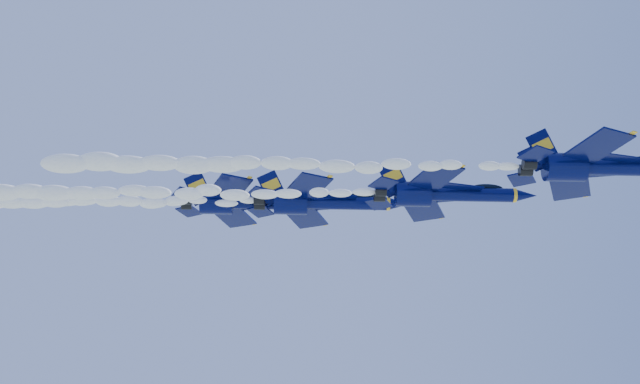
{
  "coord_description": "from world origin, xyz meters",
  "views": [
    {
      "loc": [
        -7.16,
        -78.34,
        114.3
      ],
      "look_at": [
        -4.24,
        -0.04,
        153.16
      ],
      "focal_mm": 45.0,
      "sensor_mm": 36.0,
      "label": 1
    }
  ],
  "objects_px": {
    "jet_second": "(445,194)",
    "jet_third": "(322,202)",
    "jet_lead": "(601,167)",
    "jet_fourth": "(247,202)"
  },
  "relations": [
    {
      "from": "jet_lead",
      "to": "jet_second",
      "type": "xyz_separation_m",
      "value": [
        -12.6,
        10.55,
        2.18
      ]
    },
    {
      "from": "jet_second",
      "to": "jet_third",
      "type": "xyz_separation_m",
      "value": [
        -12.66,
        9.46,
        3.32
      ]
    },
    {
      "from": "jet_third",
      "to": "jet_second",
      "type": "bearing_deg",
      "value": -36.75
    },
    {
      "from": "jet_lead",
      "to": "jet_fourth",
      "type": "distance_m",
      "value": 42.37
    },
    {
      "from": "jet_third",
      "to": "jet_fourth",
      "type": "relative_size",
      "value": 1.0
    },
    {
      "from": "jet_lead",
      "to": "jet_fourth",
      "type": "bearing_deg",
      "value": 145.29
    },
    {
      "from": "jet_fourth",
      "to": "jet_lead",
      "type": "bearing_deg",
      "value": -34.71
    },
    {
      "from": "jet_lead",
      "to": "jet_third",
      "type": "bearing_deg",
      "value": 141.62
    },
    {
      "from": "jet_lead",
      "to": "jet_third",
      "type": "relative_size",
      "value": 0.95
    },
    {
      "from": "jet_second",
      "to": "jet_fourth",
      "type": "distance_m",
      "value": 25.92
    }
  ]
}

